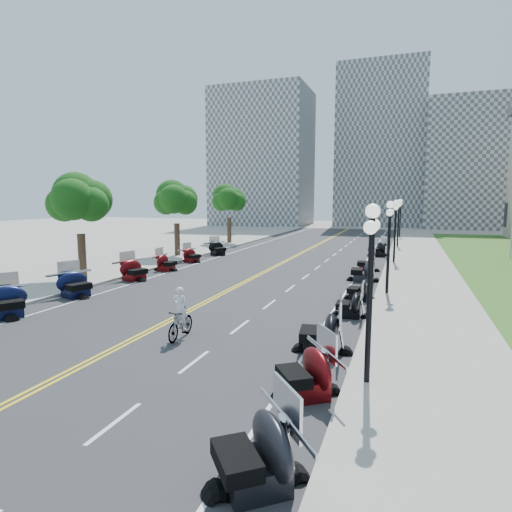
% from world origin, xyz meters
% --- Properties ---
extents(ground, '(160.00, 160.00, 0.00)m').
position_xyz_m(ground, '(0.00, 0.00, 0.00)').
color(ground, gray).
extents(road, '(16.00, 90.00, 0.01)m').
position_xyz_m(road, '(0.00, 10.00, 0.00)').
color(road, '#333335').
rests_on(road, ground).
extents(centerline_yellow_a, '(0.12, 90.00, 0.00)m').
position_xyz_m(centerline_yellow_a, '(-0.12, 10.00, 0.01)').
color(centerline_yellow_a, yellow).
rests_on(centerline_yellow_a, road).
extents(centerline_yellow_b, '(0.12, 90.00, 0.00)m').
position_xyz_m(centerline_yellow_b, '(0.12, 10.00, 0.01)').
color(centerline_yellow_b, yellow).
rests_on(centerline_yellow_b, road).
extents(edge_line_north, '(0.12, 90.00, 0.00)m').
position_xyz_m(edge_line_north, '(6.40, 10.00, 0.01)').
color(edge_line_north, white).
rests_on(edge_line_north, road).
extents(edge_line_south, '(0.12, 90.00, 0.00)m').
position_xyz_m(edge_line_south, '(-6.40, 10.00, 0.01)').
color(edge_line_south, white).
rests_on(edge_line_south, road).
extents(lane_dash_3, '(0.12, 2.00, 0.00)m').
position_xyz_m(lane_dash_3, '(3.20, -12.00, 0.01)').
color(lane_dash_3, white).
rests_on(lane_dash_3, road).
extents(lane_dash_4, '(0.12, 2.00, 0.00)m').
position_xyz_m(lane_dash_4, '(3.20, -8.00, 0.01)').
color(lane_dash_4, white).
rests_on(lane_dash_4, road).
extents(lane_dash_5, '(0.12, 2.00, 0.00)m').
position_xyz_m(lane_dash_5, '(3.20, -4.00, 0.01)').
color(lane_dash_5, white).
rests_on(lane_dash_5, road).
extents(lane_dash_6, '(0.12, 2.00, 0.00)m').
position_xyz_m(lane_dash_6, '(3.20, 0.00, 0.01)').
color(lane_dash_6, white).
rests_on(lane_dash_6, road).
extents(lane_dash_7, '(0.12, 2.00, 0.00)m').
position_xyz_m(lane_dash_7, '(3.20, 4.00, 0.01)').
color(lane_dash_7, white).
rests_on(lane_dash_7, road).
extents(lane_dash_8, '(0.12, 2.00, 0.00)m').
position_xyz_m(lane_dash_8, '(3.20, 8.00, 0.01)').
color(lane_dash_8, white).
rests_on(lane_dash_8, road).
extents(lane_dash_9, '(0.12, 2.00, 0.00)m').
position_xyz_m(lane_dash_9, '(3.20, 12.00, 0.01)').
color(lane_dash_9, white).
rests_on(lane_dash_9, road).
extents(lane_dash_10, '(0.12, 2.00, 0.00)m').
position_xyz_m(lane_dash_10, '(3.20, 16.00, 0.01)').
color(lane_dash_10, white).
rests_on(lane_dash_10, road).
extents(lane_dash_11, '(0.12, 2.00, 0.00)m').
position_xyz_m(lane_dash_11, '(3.20, 20.00, 0.01)').
color(lane_dash_11, white).
rests_on(lane_dash_11, road).
extents(lane_dash_12, '(0.12, 2.00, 0.00)m').
position_xyz_m(lane_dash_12, '(3.20, 24.00, 0.01)').
color(lane_dash_12, white).
rests_on(lane_dash_12, road).
extents(lane_dash_13, '(0.12, 2.00, 0.00)m').
position_xyz_m(lane_dash_13, '(3.20, 28.00, 0.01)').
color(lane_dash_13, white).
rests_on(lane_dash_13, road).
extents(lane_dash_14, '(0.12, 2.00, 0.00)m').
position_xyz_m(lane_dash_14, '(3.20, 32.00, 0.01)').
color(lane_dash_14, white).
rests_on(lane_dash_14, road).
extents(lane_dash_15, '(0.12, 2.00, 0.00)m').
position_xyz_m(lane_dash_15, '(3.20, 36.00, 0.01)').
color(lane_dash_15, white).
rests_on(lane_dash_15, road).
extents(lane_dash_16, '(0.12, 2.00, 0.00)m').
position_xyz_m(lane_dash_16, '(3.20, 40.00, 0.01)').
color(lane_dash_16, white).
rests_on(lane_dash_16, road).
extents(lane_dash_17, '(0.12, 2.00, 0.00)m').
position_xyz_m(lane_dash_17, '(3.20, 44.00, 0.01)').
color(lane_dash_17, white).
rests_on(lane_dash_17, road).
extents(lane_dash_18, '(0.12, 2.00, 0.00)m').
position_xyz_m(lane_dash_18, '(3.20, 48.00, 0.01)').
color(lane_dash_18, white).
rests_on(lane_dash_18, road).
extents(lane_dash_19, '(0.12, 2.00, 0.00)m').
position_xyz_m(lane_dash_19, '(3.20, 52.00, 0.01)').
color(lane_dash_19, white).
rests_on(lane_dash_19, road).
extents(sidewalk_north, '(5.00, 90.00, 0.15)m').
position_xyz_m(sidewalk_north, '(10.50, 10.00, 0.07)').
color(sidewalk_north, '#9E9991').
rests_on(sidewalk_north, ground).
extents(sidewalk_south, '(5.00, 90.00, 0.15)m').
position_xyz_m(sidewalk_south, '(-10.50, 10.00, 0.07)').
color(sidewalk_south, '#9E9991').
rests_on(sidewalk_south, ground).
extents(distant_block_a, '(18.00, 14.00, 26.00)m').
position_xyz_m(distant_block_a, '(-18.00, 62.00, 13.00)').
color(distant_block_a, gray).
rests_on(distant_block_a, ground).
extents(distant_block_b, '(16.00, 12.00, 30.00)m').
position_xyz_m(distant_block_b, '(4.00, 68.00, 15.00)').
color(distant_block_b, gray).
rests_on(distant_block_b, ground).
extents(distant_block_c, '(20.00, 14.00, 22.00)m').
position_xyz_m(distant_block_c, '(22.00, 65.00, 11.00)').
color(distant_block_c, gray).
rests_on(distant_block_c, ground).
extents(street_lamp_1, '(0.50, 1.20, 4.90)m').
position_xyz_m(street_lamp_1, '(8.60, -8.00, 2.60)').
color(street_lamp_1, black).
rests_on(street_lamp_1, sidewalk_north).
extents(street_lamp_2, '(0.50, 1.20, 4.90)m').
position_xyz_m(street_lamp_2, '(8.60, 4.00, 2.60)').
color(street_lamp_2, black).
rests_on(street_lamp_2, sidewalk_north).
extents(street_lamp_3, '(0.50, 1.20, 4.90)m').
position_xyz_m(street_lamp_3, '(8.60, 16.00, 2.60)').
color(street_lamp_3, black).
rests_on(street_lamp_3, sidewalk_north).
extents(street_lamp_4, '(0.50, 1.20, 4.90)m').
position_xyz_m(street_lamp_4, '(8.60, 28.00, 2.60)').
color(street_lamp_4, black).
rests_on(street_lamp_4, sidewalk_north).
extents(street_lamp_5, '(0.50, 1.20, 4.90)m').
position_xyz_m(street_lamp_5, '(8.60, 40.00, 2.60)').
color(street_lamp_5, black).
rests_on(street_lamp_5, sidewalk_north).
extents(tree_2, '(4.80, 4.80, 9.20)m').
position_xyz_m(tree_2, '(-10.00, 2.00, 4.75)').
color(tree_2, '#235619').
rests_on(tree_2, sidewalk_south).
extents(tree_3, '(4.80, 4.80, 9.20)m').
position_xyz_m(tree_3, '(-10.00, 14.00, 4.75)').
color(tree_3, '#235619').
rests_on(tree_3, sidewalk_south).
extents(tree_4, '(4.80, 4.80, 9.20)m').
position_xyz_m(tree_4, '(-10.00, 26.00, 4.75)').
color(tree_4, '#235619').
rests_on(tree_4, sidewalk_south).
extents(motorcycle_n_2, '(3.06, 3.06, 1.53)m').
position_xyz_m(motorcycle_n_2, '(7.06, -13.01, 0.76)').
color(motorcycle_n_2, black).
rests_on(motorcycle_n_2, road).
extents(motorcycle_n_3, '(2.92, 2.92, 1.47)m').
position_xyz_m(motorcycle_n_3, '(7.11, -9.15, 0.73)').
color(motorcycle_n_3, '#590A0C').
rests_on(motorcycle_n_3, road).
extents(motorcycle_n_4, '(2.54, 2.54, 1.56)m').
position_xyz_m(motorcycle_n_4, '(6.87, -5.75, 0.78)').
color(motorcycle_n_4, black).
rests_on(motorcycle_n_4, road).
extents(motorcycle_n_5, '(1.90, 1.90, 1.28)m').
position_xyz_m(motorcycle_n_5, '(7.23, -0.93, 0.64)').
color(motorcycle_n_5, black).
rests_on(motorcycle_n_5, road).
extents(motorcycle_n_6, '(1.92, 1.92, 1.26)m').
position_xyz_m(motorcycle_n_6, '(7.29, 2.49, 0.63)').
color(motorcycle_n_6, black).
rests_on(motorcycle_n_6, road).
extents(motorcycle_n_7, '(2.37, 2.37, 1.57)m').
position_xyz_m(motorcycle_n_7, '(6.95, 7.69, 0.78)').
color(motorcycle_n_7, black).
rests_on(motorcycle_n_7, road).
extents(motorcycle_n_8, '(2.04, 2.04, 1.38)m').
position_xyz_m(motorcycle_n_8, '(6.83, 11.71, 0.69)').
color(motorcycle_n_8, '#590A0C').
rests_on(motorcycle_n_8, road).
extents(motorcycle_n_10, '(2.86, 2.86, 1.48)m').
position_xyz_m(motorcycle_n_10, '(7.04, 20.22, 0.74)').
color(motorcycle_n_10, black).
rests_on(motorcycle_n_10, road).
extents(motorcycle_s_4, '(3.06, 3.06, 1.56)m').
position_xyz_m(motorcycle_s_4, '(-7.05, -6.06, 0.78)').
color(motorcycle_s_4, black).
rests_on(motorcycle_s_4, road).
extents(motorcycle_s_5, '(2.81, 2.81, 1.54)m').
position_xyz_m(motorcycle_s_5, '(-7.05, -1.92, 0.77)').
color(motorcycle_s_5, black).
rests_on(motorcycle_s_5, road).
extents(motorcycle_s_6, '(2.64, 2.64, 1.50)m').
position_xyz_m(motorcycle_s_6, '(-6.90, 3.09, 0.75)').
color(motorcycle_s_6, '#590A0C').
rests_on(motorcycle_s_6, road).
extents(motorcycle_s_7, '(2.02, 2.02, 1.36)m').
position_xyz_m(motorcycle_s_7, '(-6.90, 6.99, 0.68)').
color(motorcycle_s_7, '#590A0C').
rests_on(motorcycle_s_7, road).
extents(motorcycle_s_8, '(2.21, 2.21, 1.29)m').
position_xyz_m(motorcycle_s_8, '(-7.14, 11.36, 0.65)').
color(motorcycle_s_8, '#590A0C').
rests_on(motorcycle_s_8, road).
extents(motorcycle_s_9, '(2.78, 2.78, 1.41)m').
position_xyz_m(motorcycle_s_9, '(-6.96, 16.10, 0.71)').
color(motorcycle_s_9, black).
rests_on(motorcycle_s_9, road).
extents(bicycle, '(0.62, 1.94, 1.15)m').
position_xyz_m(bicycle, '(1.63, -6.07, 0.58)').
color(bicycle, '#A51414').
rests_on(bicycle, road).
extents(cyclist_rider, '(0.60, 0.39, 1.64)m').
position_xyz_m(cyclist_rider, '(1.63, -6.07, 1.97)').
color(cyclist_rider, silver).
rests_on(cyclist_rider, bicycle).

